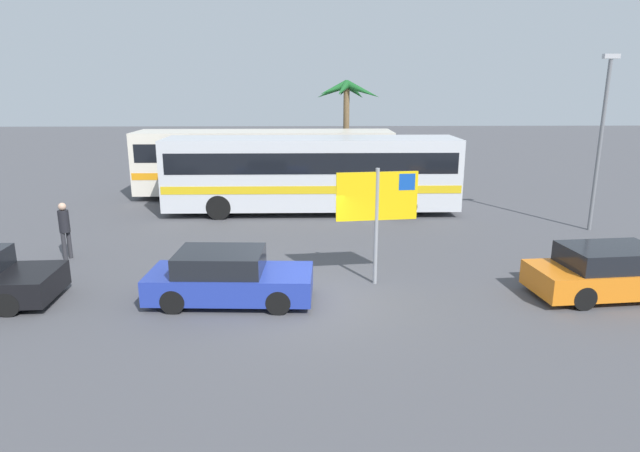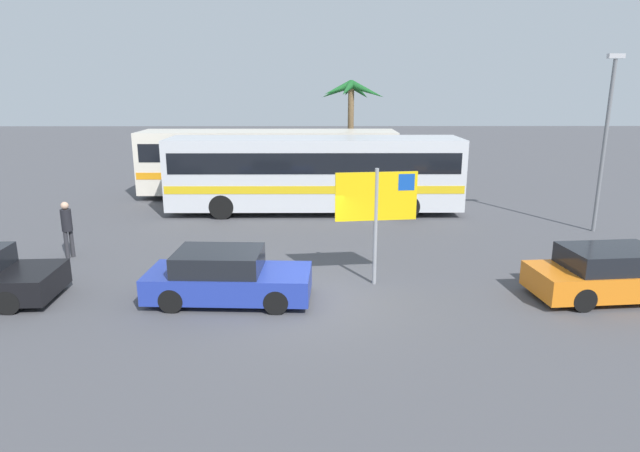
% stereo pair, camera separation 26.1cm
% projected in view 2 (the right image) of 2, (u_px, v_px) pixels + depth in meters
% --- Properties ---
extents(ground, '(120.00, 120.00, 0.00)m').
position_uv_depth(ground, '(296.00, 301.00, 13.75)').
color(ground, '#4C4C51').
extents(bus_front_coach, '(12.21, 2.70, 3.17)m').
position_uv_depth(bus_front_coach, '(315.00, 171.00, 22.90)').
color(bus_front_coach, silver).
rests_on(bus_front_coach, ground).
extents(bus_rear_coach, '(12.21, 2.70, 3.17)m').
position_uv_depth(bus_rear_coach, '(269.00, 160.00, 26.25)').
color(bus_rear_coach, silver).
rests_on(bus_rear_coach, ground).
extents(ferry_sign, '(2.19, 0.32, 3.20)m').
position_uv_depth(ferry_sign, '(378.00, 201.00, 14.36)').
color(ferry_sign, gray).
rests_on(ferry_sign, ground).
extents(car_orange, '(4.60, 2.11, 1.32)m').
position_uv_depth(car_orange, '(617.00, 274.00, 13.81)').
color(car_orange, orange).
rests_on(car_orange, ground).
extents(car_blue, '(4.14, 1.88, 1.32)m').
position_uv_depth(car_blue, '(227.00, 277.00, 13.60)').
color(car_blue, '#23389E').
rests_on(car_blue, ground).
extents(pedestrian_crossing_lot, '(0.32, 0.32, 1.80)m').
position_uv_depth(pedestrian_crossing_lot, '(67.00, 225.00, 16.94)').
color(pedestrian_crossing_lot, '#2D2D33').
rests_on(pedestrian_crossing_lot, ground).
extents(lamp_post_left_side, '(0.56, 0.20, 6.36)m').
position_uv_depth(lamp_post_left_side, '(605.00, 137.00, 19.43)').
color(lamp_post_left_side, slate).
rests_on(lamp_post_left_side, ground).
extents(palm_tree_seaside, '(3.52, 3.68, 5.56)m').
position_uv_depth(palm_tree_seaside, '(351.00, 98.00, 28.64)').
color(palm_tree_seaside, brown).
rests_on(palm_tree_seaside, ground).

